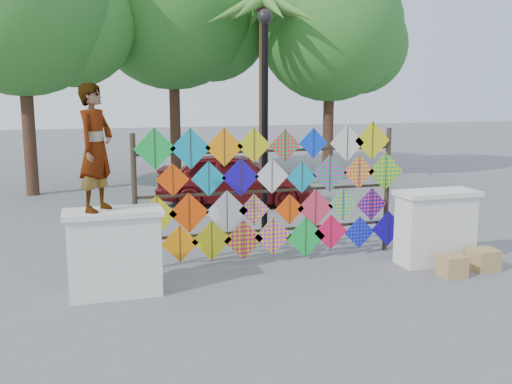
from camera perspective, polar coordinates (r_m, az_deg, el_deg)
ground at (r=9.47m, az=2.84°, el=-8.17°), size 80.00×80.00×0.00m
parapet_left at (r=8.58m, az=-13.96°, el=-5.85°), size 1.40×0.65×1.28m
parapet_right at (r=10.33m, az=17.52°, el=-3.33°), size 1.40×0.65×1.28m
kite_rack at (r=9.86m, az=1.90°, el=-0.15°), size 4.93×0.24×2.43m
tree_west at (r=17.70m, az=-22.18°, el=17.18°), size 5.85×5.20×8.01m
tree_mid at (r=19.94m, az=-8.07°, el=18.04°), size 6.30×5.60×8.61m
tree_east at (r=19.86m, az=7.65°, el=15.80°), size 5.40×4.80×7.42m
palm_tree at (r=17.39m, az=0.78°, el=16.60°), size 3.62×3.62×5.83m
vendor_woman at (r=8.29m, az=-15.74°, el=4.28°), size 0.73×0.78×1.79m
sedan at (r=15.02m, az=-2.03°, el=1.35°), size 4.39×2.92×1.39m
lamppost at (r=10.99m, az=0.88°, el=8.65°), size 0.28×0.28×4.46m
cardboard_box_near at (r=9.80m, az=19.03°, el=-7.02°), size 0.39×0.35×0.35m
cardboard_box_far at (r=10.33m, az=21.81°, el=-6.29°), size 0.43×0.39×0.36m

